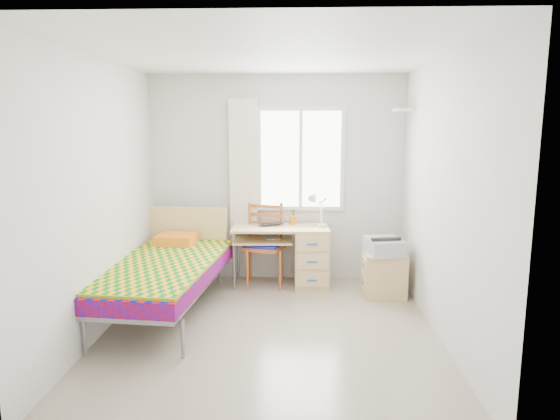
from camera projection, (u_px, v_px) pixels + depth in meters
The scene contains 17 objects.
floor at pixel (270, 331), 4.84m from camera, with size 3.50×3.50×0.00m, color #BCAD93.
ceiling at pixel (269, 54), 4.40m from camera, with size 3.50×3.50×0.00m, color white.
wall_back at pixel (277, 179), 6.35m from camera, with size 3.20×3.20×0.00m, color silver.
wall_left at pixel (99, 198), 4.68m from camera, with size 3.50×3.50×0.00m, color silver.
wall_right at pixel (443, 200), 4.57m from camera, with size 3.50×3.50×0.00m, color silver.
window at pixel (301, 159), 6.27m from camera, with size 1.10×0.04×1.30m.
curtain at pixel (243, 167), 6.27m from camera, with size 0.35×0.05×1.70m, color white.
floating_shelf at pixel (403, 110), 5.80m from camera, with size 0.20×0.32×0.03m, color white.
bed at pixel (165, 269), 5.29m from camera, with size 1.25×2.32×0.97m.
desk at pixel (306, 254), 6.17m from camera, with size 1.20×0.57×0.74m.
chair at pixel (265, 240), 6.18m from camera, with size 0.55×0.55×1.02m.
cabinet at pixel (384, 274), 5.81m from camera, with size 0.48×0.43×0.51m.
printer at pixel (384, 246), 5.71m from camera, with size 0.45×0.50×0.19m.
laptop at pixel (272, 225), 6.16m from camera, with size 0.31×0.20×0.02m, color black.
pen_cup at pixel (293, 220), 6.28m from camera, with size 0.09×0.09×0.11m, color orange.
task_lamp at pixel (317, 207), 5.97m from camera, with size 0.23×0.33×0.43m.
book at pixel (265, 238), 6.19m from camera, with size 0.17×0.23×0.02m, color gray.
Camera 1 is at (0.27, -4.57, 1.98)m, focal length 32.00 mm.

